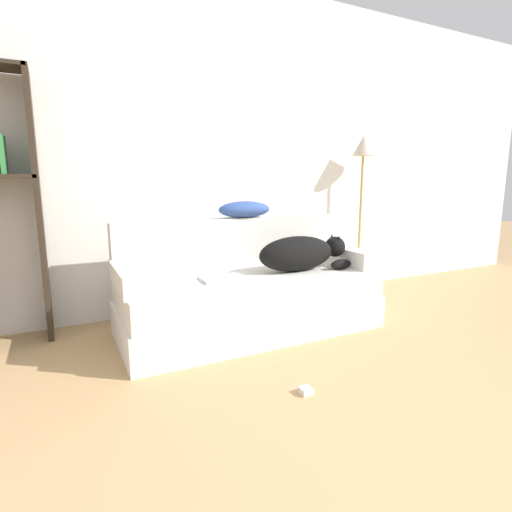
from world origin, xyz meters
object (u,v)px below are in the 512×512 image
at_px(bookshelf, 2,192).
at_px(floor_lamp, 363,167).
at_px(laptop, 223,278).
at_px(throw_pillow, 245,209).
at_px(couch, 250,303).
at_px(dog, 302,253).
at_px(power_adapter, 306,391).

height_order(bookshelf, floor_lamp, bookshelf).
bearing_deg(laptop, throw_pillow, 49.48).
relative_size(couch, throw_pillow, 4.32).
height_order(dog, laptop, dog).
bearing_deg(throw_pillow, power_adapter, -101.09).
xyz_separation_m(floor_lamp, power_adapter, (-1.59, -1.46, -1.21)).
relative_size(throw_pillow, bookshelf, 0.24).
bearing_deg(power_adapter, laptop, 96.29).
bearing_deg(dog, laptop, -179.68).
distance_m(couch, bookshelf, 1.81).
height_order(bookshelf, power_adapter, bookshelf).
bearing_deg(bookshelf, floor_lamp, -0.59).
bearing_deg(floor_lamp, bookshelf, 179.41).
height_order(couch, laptop, laptop).
height_order(couch, dog, dog).
bearing_deg(bookshelf, power_adapter, -47.07).
bearing_deg(power_adapter, floor_lamp, 42.44).
xyz_separation_m(dog, laptop, (-0.64, -0.00, -0.12)).
height_order(laptop, floor_lamp, floor_lamp).
bearing_deg(laptop, floor_lamp, 20.42).
distance_m(dog, floor_lamp, 1.37).
bearing_deg(couch, floor_lamp, 19.16).
distance_m(floor_lamp, power_adapter, 2.47).
distance_m(dog, throw_pillow, 0.57).
relative_size(throw_pillow, floor_lamp, 0.28).
relative_size(dog, floor_lamp, 0.49).
xyz_separation_m(dog, bookshelf, (-1.93, 0.60, 0.46)).
bearing_deg(power_adapter, bookshelf, 132.93).
xyz_separation_m(throw_pillow, bookshelf, (-1.63, 0.22, 0.15)).
xyz_separation_m(throw_pillow, floor_lamp, (1.34, 0.19, 0.35)).
distance_m(couch, power_adapter, 0.98).
xyz_separation_m(laptop, throw_pillow, (0.35, 0.38, 0.44)).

